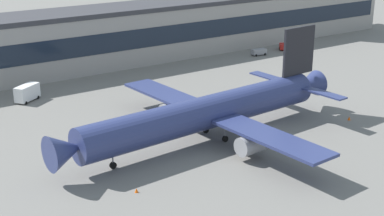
{
  "coord_description": "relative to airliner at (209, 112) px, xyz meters",
  "views": [
    {
      "loc": [
        -65.88,
        -72.7,
        37.79
      ],
      "look_at": [
        -11.86,
        5.19,
        5.0
      ],
      "focal_mm": 51.88,
      "sensor_mm": 36.0,
      "label": 1
    }
  ],
  "objects": [
    {
      "name": "traffic_cone_2",
      "position": [
        -20.58,
        -10.33,
        -4.85
      ],
      "size": [
        0.53,
        0.53,
        0.67
      ],
      "primitive_type": "cone",
      "color": "#F2590C",
      "rests_on": "ground_plane"
    },
    {
      "name": "traffic_cone_1",
      "position": [
        28.59,
        -7.67,
        -4.81
      ],
      "size": [
        0.6,
        0.6,
        0.75
      ],
      "primitive_type": "cone",
      "color": "#F2590C",
      "rests_on": "ground_plane"
    },
    {
      "name": "stair_truck",
      "position": [
        -19.12,
        39.98,
        -3.2
      ],
      "size": [
        6.33,
        5.31,
        3.55
      ],
      "color": "white",
      "rests_on": "ground_plane"
    },
    {
      "name": "traffic_cone_0",
      "position": [
        9.34,
        -16.19,
        -4.88
      ],
      "size": [
        0.49,
        0.49,
        0.61
      ],
      "primitive_type": "cone",
      "color": "#F2590C",
      "rests_on": "ground_plane"
    },
    {
      "name": "airliner",
      "position": [
        0.0,
        0.0,
        0.0
      ],
      "size": [
        59.49,
        50.73,
        17.64
      ],
      "color": "navy",
      "rests_on": "ground_plane"
    },
    {
      "name": "baggage_tug",
      "position": [
        60.02,
        44.01,
        -4.09
      ],
      "size": [
        3.8,
        4.07,
        1.85
      ],
      "color": "red",
      "rests_on": "ground_plane"
    },
    {
      "name": "ground_plane",
      "position": [
        10.96,
        -1.24,
        -5.18
      ],
      "size": [
        600.0,
        600.0,
        0.0
      ],
      "primitive_type": "plane",
      "color": "slate"
    },
    {
      "name": "follow_me_car",
      "position": [
        49.69,
        43.01,
        -4.09
      ],
      "size": [
        4.59,
        2.44,
        1.85
      ],
      "color": "gray",
      "rests_on": "ground_plane"
    },
    {
      "name": "terminal_building",
      "position": [
        10.96,
        58.42,
        2.45
      ],
      "size": [
        201.63,
        15.92,
        15.22
      ],
      "color": "#9E9993",
      "rests_on": "ground_plane"
    }
  ]
}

